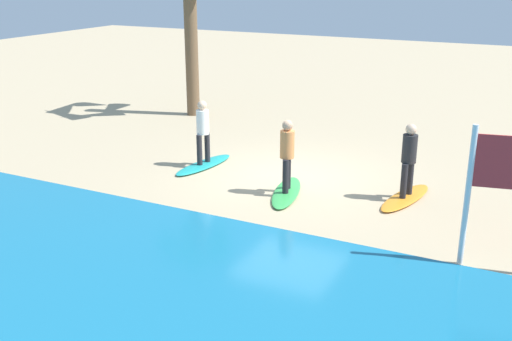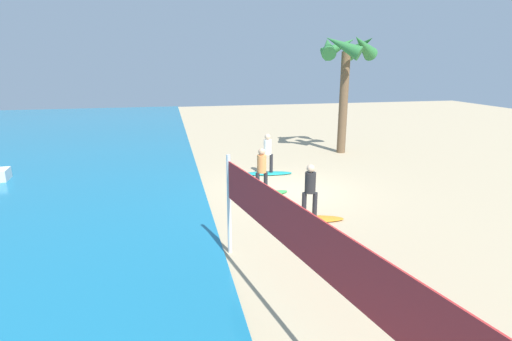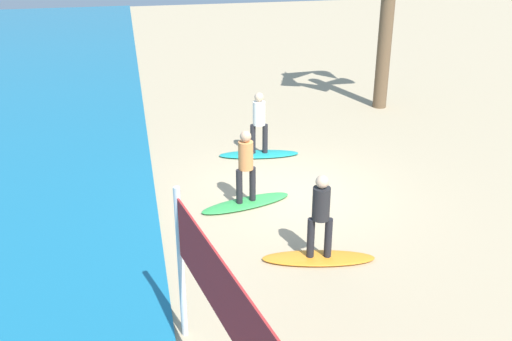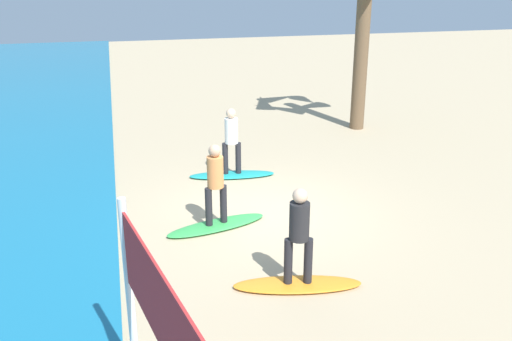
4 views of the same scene
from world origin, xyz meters
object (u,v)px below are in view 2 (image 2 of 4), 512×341
surfer_green (262,168)px  surfer_orange (310,187)px  surfboard_teal (267,173)px  surfer_teal (268,150)px  palm_tree (346,57)px  surfboard_orange (309,219)px  surfboard_green (262,195)px  volleyball_net (340,270)px

surfer_green → surfer_orange: bearing=-160.7°
surfboard_teal → surfer_teal: surfer_teal is taller
surfer_teal → palm_tree: bearing=-55.3°
surfboard_orange → surfer_orange: bearing=0.0°
surfboard_green → volleyball_net: (-8.49, 0.88, 1.74)m
surfboard_orange → surfer_teal: (5.23, -0.02, 0.99)m
surfboard_orange → surfer_green: size_ratio=1.28×
surfboard_orange → volleyball_net: size_ratio=0.24×
surfboard_orange → surfboard_teal: bearing=-78.8°
surfboard_green → surfer_green: 0.99m
surfboard_green → surfer_teal: surfer_teal is taller
surfboard_teal → surfboard_green: bearing=79.3°
surfer_green → volleyball_net: volleyball_net is taller
surfboard_orange → surfer_teal: surfer_teal is taller
surfboard_teal → volleyball_net: bearing=88.5°
surfer_green → surfboard_teal: 3.04m
surfer_orange → palm_tree: 10.52m
surfer_teal → volleyball_net: size_ratio=0.18×
surfboard_orange → surfboard_teal: (5.23, -0.02, 0.00)m
surfer_orange → surfer_green: same height
surfer_green → surfer_teal: same height
surfboard_orange → surfboard_green: 2.65m
surfer_orange → surfer_green: bearing=19.3°
surfer_green → surfer_teal: bearing=-18.1°
surfboard_green → palm_tree: (6.05, -5.69, 4.78)m
surfboard_orange → surfer_orange: (0.00, 0.00, 0.99)m
surfboard_teal → surfer_teal: (0.00, 0.00, 0.99)m
surfer_orange → surfboard_green: 2.83m
surfer_orange → surfboard_teal: bearing=-0.2°
surfer_green → surfer_teal: 2.87m
surfer_orange → palm_tree: (8.55, -4.81, 3.79)m
surfboard_green → surfboard_teal: size_ratio=1.00×
surfboard_green → surfer_green: bearing=-104.5°
surfer_orange → surfer_teal: same height
surfer_teal → volleyball_net: volleyball_net is taller
surfer_orange → surfer_green: size_ratio=1.00×
surfer_orange → palm_tree: bearing=-29.4°
surfer_orange → surfboard_green: surfer_orange is taller
surfboard_orange → surfer_orange: 0.99m
surfer_orange → surfer_green: 2.65m
surfer_green → surfboard_teal: bearing=-18.1°
surfer_teal → palm_tree: (3.32, -4.80, 3.79)m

